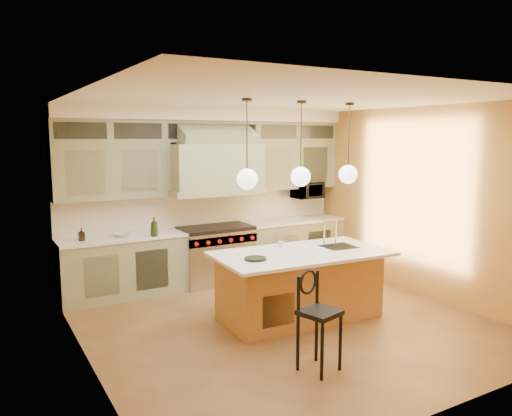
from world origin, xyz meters
TOP-DOWN VIEW (x-y plane):
  - floor at (0.00, 0.00)m, footprint 5.00×5.00m
  - ceiling at (0.00, 0.00)m, footprint 5.00×5.00m
  - wall_back at (0.00, 2.50)m, footprint 5.00×0.00m
  - wall_front at (0.00, -2.50)m, footprint 5.00×0.00m
  - wall_left at (-2.50, 0.00)m, footprint 0.00×5.00m
  - wall_right at (2.50, 0.00)m, footprint 0.00×5.00m
  - back_cabinetry at (0.00, 2.23)m, footprint 5.00×0.77m
  - range at (0.00, 2.14)m, footprint 1.20×0.74m
  - kitchen_island at (0.27, 0.07)m, footprint 2.38×1.36m
  - counter_stool at (-0.45, -1.28)m, footprint 0.46×0.46m
  - microwave at (1.95, 2.25)m, footprint 0.54×0.37m
  - oil_bottle_a at (-1.12, 1.92)m, footprint 0.12×0.12m
  - oil_bottle_b at (-2.14, 2.15)m, footprint 0.08×0.09m
  - fruit_bowl at (-1.55, 2.15)m, footprint 0.30×0.30m
  - cup at (0.18, 0.40)m, footprint 0.10×0.10m
  - pendant_left at (-0.54, 0.08)m, footprint 0.26×0.26m
  - pendant_center at (0.26, 0.08)m, footprint 0.26×0.26m
  - pendant_right at (1.06, 0.08)m, footprint 0.26×0.26m

SIDE VIEW (x-z plane):
  - floor at x=0.00m, z-range 0.00..0.00m
  - kitchen_island at x=0.27m, z-range -0.20..1.15m
  - range at x=0.00m, z-range 0.01..0.97m
  - counter_stool at x=-0.45m, z-range 0.07..1.13m
  - cup at x=0.18m, z-range 0.92..1.00m
  - fruit_bowl at x=-1.55m, z-range 0.94..1.00m
  - oil_bottle_b at x=-2.14m, z-range 0.94..1.12m
  - oil_bottle_a at x=-1.12m, z-range 0.94..1.24m
  - back_cabinetry at x=0.00m, z-range -0.02..2.88m
  - microwave at x=1.95m, z-range 1.30..1.60m
  - wall_back at x=0.00m, z-range -1.05..3.95m
  - wall_front at x=0.00m, z-range -1.05..3.95m
  - wall_left at x=-2.50m, z-range -1.05..3.95m
  - wall_right at x=2.50m, z-range -1.05..3.95m
  - pendant_left at x=-0.54m, z-range 1.39..2.50m
  - pendant_center at x=0.26m, z-range 1.39..2.50m
  - pendant_right at x=1.06m, z-range 1.39..2.50m
  - ceiling at x=0.00m, z-range 2.90..2.90m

